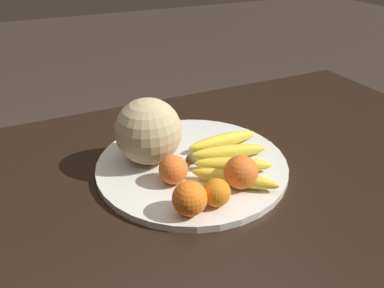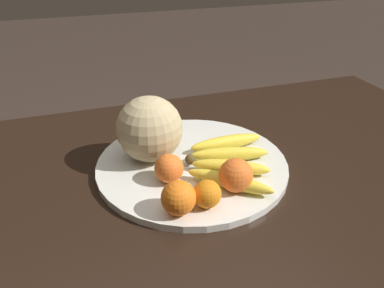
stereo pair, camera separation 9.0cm
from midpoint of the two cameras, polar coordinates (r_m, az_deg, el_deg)
The scene contains 9 objects.
kitchen_table at distance 0.96m, azimuth 5.22°, elevation -9.03°, with size 1.61×0.96×0.74m.
fruit_bowl at distance 0.93m, azimuth 2.77°, elevation -3.16°, with size 0.47×0.47×0.02m.
melon at distance 0.90m, azimuth -3.67°, elevation 2.24°, with size 0.16×0.16×0.16m.
banana_bunch at distance 0.91m, azimuth 8.39°, elevation -2.46°, with size 0.24×0.26×0.04m.
orange_front_left at distance 0.84m, azimuth -0.45°, elevation -3.84°, with size 0.07×0.07×0.07m.
orange_front_right at distance 0.77m, azimuth 5.68°, elevation -7.70°, with size 0.06×0.06×0.06m.
orange_mid_center at distance 0.82m, azimuth 9.84°, elevation -4.82°, with size 0.08×0.08×0.08m.
orange_back_left at distance 0.75m, azimuth 1.40°, elevation -8.32°, with size 0.07×0.07×0.07m.
produce_tag at distance 0.90m, azimuth 5.26°, elevation -3.75°, with size 0.09×0.05×0.00m.
Camera 2 is at (-0.27, -0.70, 1.25)m, focal length 35.00 mm.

